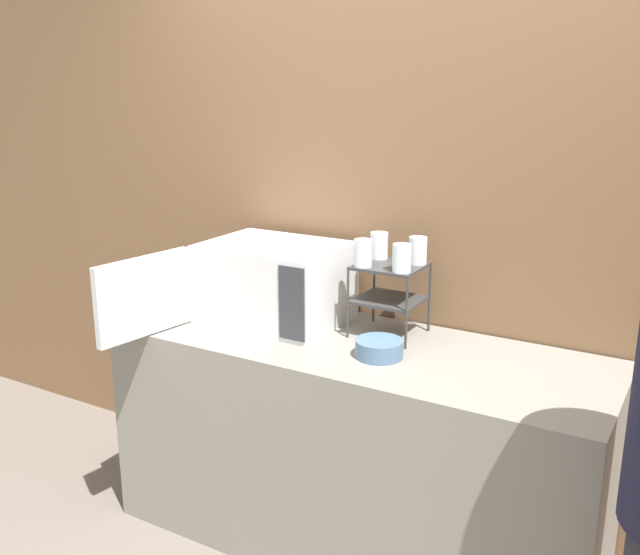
% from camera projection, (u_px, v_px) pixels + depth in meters
% --- Properties ---
extents(wall_back, '(8.00, 0.06, 2.60)m').
position_uv_depth(wall_back, '(400.00, 220.00, 2.96)').
color(wall_back, brown).
rests_on(wall_back, ground_plane).
extents(counter, '(1.95, 0.69, 0.88)m').
position_uv_depth(counter, '(354.00, 445.00, 2.87)').
color(counter, gray).
rests_on(counter, ground_plane).
extents(microwave, '(0.66, 0.87, 0.33)m').
position_uv_depth(microwave, '(269.00, 283.00, 2.98)').
color(microwave, silver).
rests_on(microwave, counter).
extents(dish_rack, '(0.26, 0.24, 0.29)m').
position_uv_depth(dish_rack, '(390.00, 284.00, 2.80)').
color(dish_rack, '#333333').
rests_on(dish_rack, counter).
extents(glass_front_left, '(0.07, 0.07, 0.11)m').
position_uv_depth(glass_front_left, '(363.00, 253.00, 2.74)').
color(glass_front_left, silver).
rests_on(glass_front_left, dish_rack).
extents(glass_back_right, '(0.07, 0.07, 0.11)m').
position_uv_depth(glass_back_right, '(418.00, 250.00, 2.78)').
color(glass_back_right, silver).
rests_on(glass_back_right, dish_rack).
extents(glass_front_right, '(0.07, 0.07, 0.11)m').
position_uv_depth(glass_front_right, '(402.00, 258.00, 2.66)').
color(glass_front_right, silver).
rests_on(glass_front_right, dish_rack).
extents(glass_back_left, '(0.07, 0.07, 0.11)m').
position_uv_depth(glass_back_left, '(379.00, 246.00, 2.86)').
color(glass_back_left, silver).
rests_on(glass_back_left, dish_rack).
extents(bowl, '(0.18, 0.18, 0.07)m').
position_uv_depth(bowl, '(379.00, 349.00, 2.61)').
color(bowl, slate).
rests_on(bowl, counter).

